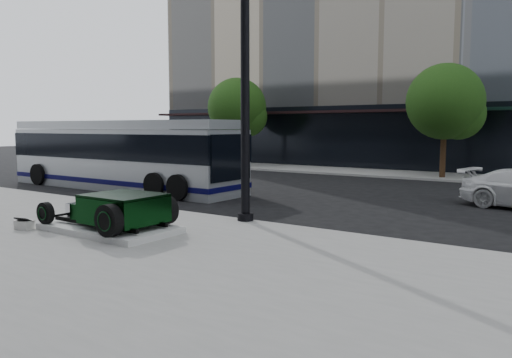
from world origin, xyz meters
The scene contains 8 objects.
ground centered at (0.00, 0.00, 0.00)m, with size 120.00×120.00×0.00m, color black.
sidewalk_far centered at (0.00, 14.00, 0.06)m, with size 70.00×4.00×0.12m, color gray.
street_trees centered at (1.15, 13.07, 3.77)m, with size 29.80×3.80×5.70m.
display_plinth centered at (-2.25, -5.24, 0.20)m, with size 3.40×1.80×0.15m, color silver.
hot_rod centered at (-1.91, -5.24, 0.70)m, with size 3.22×2.00×0.81m.
info_plaque centered at (-4.19, -6.30, 0.24)m, with size 0.46×0.38×0.31m.
lamppost centered at (-0.33, -2.20, 3.82)m, with size 0.44×0.44×8.01m.
transit_bus centered at (-9.55, 1.34, 1.49)m, with size 12.12×2.88×2.92m.
Camera 1 is at (7.55, -13.08, 2.67)m, focal length 35.00 mm.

